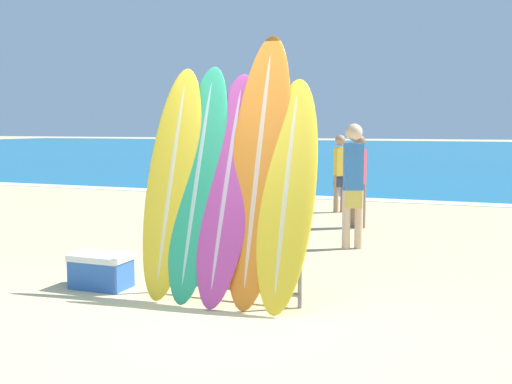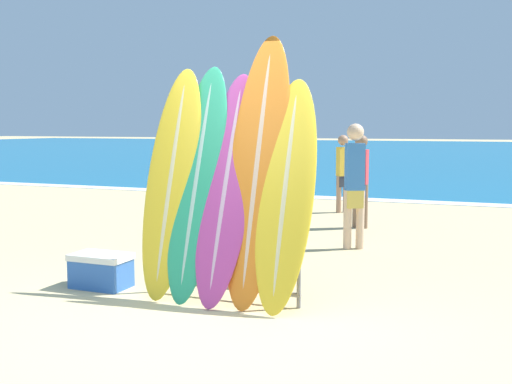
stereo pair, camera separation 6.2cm
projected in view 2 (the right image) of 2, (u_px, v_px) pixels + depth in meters
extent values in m
plane|color=tan|center=(212.00, 325.00, 5.06)|extent=(160.00, 160.00, 0.00)
cube|color=#146693|center=(460.00, 151.00, 40.98)|extent=(120.00, 60.00, 0.00)
cube|color=white|center=(389.00, 200.00, 13.54)|extent=(120.00, 0.60, 0.01)
cylinder|color=slate|center=(158.00, 246.00, 6.02)|extent=(0.04, 0.04, 0.94)
cylinder|color=slate|center=(299.00, 258.00, 5.47)|extent=(0.04, 0.04, 0.94)
cylinder|color=slate|center=(225.00, 205.00, 5.70)|extent=(1.53, 0.04, 0.04)
cylinder|color=slate|center=(225.00, 287.00, 5.78)|extent=(1.53, 0.04, 0.04)
ellipsoid|color=yellow|center=(172.00, 181.00, 5.92)|extent=(0.56, 0.78, 2.27)
ellipsoid|color=beige|center=(172.00, 181.00, 5.92)|extent=(0.10, 0.76, 2.18)
ellipsoid|color=#289E70|center=(198.00, 181.00, 5.83)|extent=(0.53, 0.87, 2.29)
ellipsoid|color=#9AC3B3|center=(198.00, 181.00, 5.83)|extent=(0.10, 0.84, 2.20)
ellipsoid|color=#B23D8E|center=(227.00, 186.00, 5.70)|extent=(0.54, 0.91, 2.21)
ellipsoid|color=#CAA1BE|center=(227.00, 186.00, 5.70)|extent=(0.10, 0.89, 2.12)
ellipsoid|color=orange|center=(258.00, 168.00, 5.62)|extent=(0.58, 0.87, 2.56)
ellipsoid|color=beige|center=(258.00, 168.00, 5.62)|extent=(0.10, 0.84, 2.47)
ellipsoid|color=yellow|center=(286.00, 193.00, 5.46)|extent=(0.54, 0.80, 2.13)
ellipsoid|color=beige|center=(286.00, 193.00, 5.46)|extent=(0.10, 0.78, 2.05)
cylinder|color=#A87A5B|center=(346.00, 194.00, 11.70)|extent=(0.10, 0.10, 0.72)
cylinder|color=#A87A5B|center=(339.00, 194.00, 11.63)|extent=(0.10, 0.10, 0.72)
cube|color=#282D38|center=(342.00, 181.00, 11.64)|extent=(0.23, 0.23, 0.21)
cube|color=gold|center=(343.00, 162.00, 11.60)|extent=(0.25, 0.25, 0.56)
sphere|color=#A87A5B|center=(343.00, 140.00, 11.55)|extent=(0.20, 0.20, 0.20)
cylinder|color=beige|center=(360.00, 219.00, 8.17)|extent=(0.11, 0.11, 0.81)
cylinder|color=beige|center=(347.00, 220.00, 8.16)|extent=(0.11, 0.11, 0.81)
cube|color=gold|center=(354.00, 199.00, 8.14)|extent=(0.27, 0.23, 0.24)
cube|color=#3370BC|center=(355.00, 167.00, 8.09)|extent=(0.29, 0.25, 0.63)
sphere|color=beige|center=(355.00, 132.00, 8.04)|extent=(0.23, 0.23, 0.23)
cylinder|color=#846047|center=(356.00, 206.00, 9.91)|extent=(0.10, 0.10, 0.73)
cylinder|color=#846047|center=(365.00, 206.00, 9.84)|extent=(0.10, 0.10, 0.73)
cube|color=#385693|center=(360.00, 191.00, 9.85)|extent=(0.22, 0.15, 0.22)
cube|color=#DB3842|center=(361.00, 167.00, 9.81)|extent=(0.24, 0.17, 0.57)
sphere|color=#846047|center=(361.00, 141.00, 9.76)|extent=(0.21, 0.21, 0.21)
cube|color=#2D60B7|center=(101.00, 273.00, 6.23)|extent=(0.58, 0.36, 0.29)
cube|color=white|center=(101.00, 257.00, 6.21)|extent=(0.60, 0.38, 0.06)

